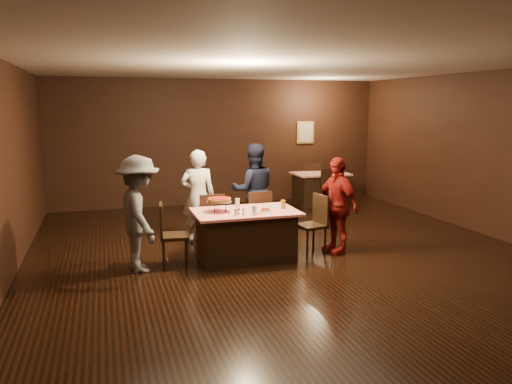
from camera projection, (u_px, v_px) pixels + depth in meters
room at (298, 122)px, 7.24m from camera, size 10.00×10.04×3.02m
main_table at (246, 235)px, 7.76m from camera, size 1.60×1.00×0.77m
back_table at (320, 189)px, 12.07m from camera, size 1.30×0.90×0.77m
chair_far_left at (210, 220)px, 8.34m from camera, size 0.42×0.42×0.95m
chair_far_right at (256, 217)px, 8.57m from camera, size 0.45×0.45×0.95m
chair_end_left at (175, 235)px, 7.43m from camera, size 0.47×0.47×0.95m
chair_end_right at (311, 224)px, 8.07m from camera, size 0.49×0.49×0.95m
chair_back_near at (333, 190)px, 11.40m from camera, size 0.42×0.42×0.95m
chair_back_far at (310, 181)px, 12.62m from camera, size 0.49×0.49×0.95m
diner_white_jacket at (198, 196)px, 8.66m from camera, size 0.66×0.50×1.63m
diner_navy_hoodie at (253, 190)px, 9.08m from camera, size 0.89×0.73×1.70m
diner_grey_knit at (139, 214)px, 7.13m from camera, size 0.80×1.18×1.68m
diner_red_shirt at (337, 205)px, 8.06m from camera, size 0.62×0.99×1.56m
pizza_stand at (219, 200)px, 7.60m from camera, size 0.38×0.38×0.22m
plate_with_slice at (264, 210)px, 7.60m from camera, size 0.25×0.25×0.06m
plate_empty at (276, 206)px, 8.00m from camera, size 0.25×0.25×0.01m
glass_front_left at (254, 210)px, 7.42m from camera, size 0.08×0.08×0.14m
glass_amber at (283, 205)px, 7.81m from camera, size 0.08×0.08×0.14m
glass_back at (237, 203)px, 7.95m from camera, size 0.08×0.08×0.14m
condiments at (239, 212)px, 7.37m from camera, size 0.17×0.10×0.09m
napkin_center at (264, 209)px, 7.78m from camera, size 0.19×0.19×0.01m
napkin_left at (237, 212)px, 7.61m from camera, size 0.21×0.21×0.01m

